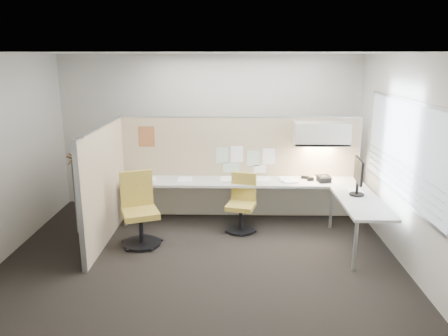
{
  "coord_description": "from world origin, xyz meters",
  "views": [
    {
      "loc": [
        0.45,
        -5.77,
        2.78
      ],
      "look_at": [
        0.3,
        0.8,
        1.07
      ],
      "focal_mm": 35.0,
      "sensor_mm": 36.0,
      "label": 1
    }
  ],
  "objects_px": {
    "chair_left": "(139,212)",
    "phone": "(324,179)",
    "chair_right": "(242,205)",
    "monitor": "(358,175)",
    "desk": "(263,191)"
  },
  "relations": [
    {
      "from": "desk",
      "to": "phone",
      "type": "distance_m",
      "value": 1.03
    },
    {
      "from": "chair_left",
      "to": "phone",
      "type": "relative_size",
      "value": 4.44
    },
    {
      "from": "desk",
      "to": "monitor",
      "type": "distance_m",
      "value": 1.56
    },
    {
      "from": "chair_left",
      "to": "chair_right",
      "type": "bearing_deg",
      "value": -1.72
    },
    {
      "from": "chair_right",
      "to": "phone",
      "type": "bearing_deg",
      "value": 27.44
    },
    {
      "from": "desk",
      "to": "phone",
      "type": "bearing_deg",
      "value": 6.18
    },
    {
      "from": "chair_right",
      "to": "monitor",
      "type": "distance_m",
      "value": 1.87
    },
    {
      "from": "chair_left",
      "to": "phone",
      "type": "height_order",
      "value": "chair_left"
    },
    {
      "from": "desk",
      "to": "chair_left",
      "type": "distance_m",
      "value": 2.04
    },
    {
      "from": "chair_left",
      "to": "phone",
      "type": "xyz_separation_m",
      "value": [
        2.9,
        0.89,
        0.28
      ]
    },
    {
      "from": "chair_left",
      "to": "monitor",
      "type": "distance_m",
      "value": 3.31
    },
    {
      "from": "desk",
      "to": "chair_right",
      "type": "distance_m",
      "value": 0.44
    },
    {
      "from": "monitor",
      "to": "desk",
      "type": "bearing_deg",
      "value": 70.98
    },
    {
      "from": "chair_left",
      "to": "phone",
      "type": "bearing_deg",
      "value": -4.9
    },
    {
      "from": "chair_right",
      "to": "desk",
      "type": "bearing_deg",
      "value": 45.38
    }
  ]
}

